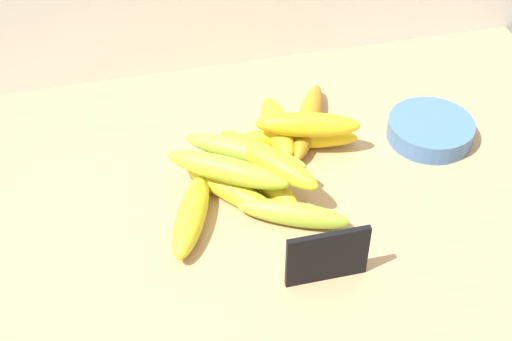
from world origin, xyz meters
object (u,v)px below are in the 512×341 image
object	(u,v)px
banana_2	(191,216)
fruit_bowl	(430,130)
banana_4	(257,175)
banana_9	(227,170)
banana_10	(308,125)
banana_0	(308,121)
banana_3	(277,127)
banana_7	(245,152)
chalkboard_sign	(327,258)
banana_8	(267,159)
banana_1	(235,193)
banana_5	(299,138)
banana_6	(292,214)

from	to	relation	value
banana_2	fruit_bowl	bearing A→B (deg)	14.44
banana_2	banana_4	xyz separation A→B (cm)	(11.00, 6.44, -0.22)
banana_9	banana_10	size ratio (longest dim) A/B	1.16
banana_9	banana_0	bearing A→B (deg)	37.70
banana_3	banana_7	bearing A→B (deg)	-130.72
chalkboard_sign	fruit_bowl	size ratio (longest dim) A/B	0.80
fruit_bowl	banana_8	distance (cm)	29.21
banana_1	banana_10	world-z (taller)	banana_10
banana_8	banana_9	world-z (taller)	banana_8
banana_4	banana_9	size ratio (longest dim) A/B	1.03
banana_5	banana_6	distance (cm)	17.04
banana_2	banana_3	world-z (taller)	banana_3
banana_10	banana_5	bearing A→B (deg)	117.74
chalkboard_sign	banana_8	distance (cm)	19.00
fruit_bowl	banana_2	xyz separation A→B (cm)	(-40.72, -10.49, 0.39)
banana_7	banana_8	size ratio (longest dim) A/B	1.03
banana_6	banana_9	xyz separation A→B (cm)	(-7.80, 7.41, 3.52)
chalkboard_sign	banana_2	size ratio (longest dim) A/B	0.68
banana_0	banana_4	world-z (taller)	same
banana_1	banana_4	size ratio (longest dim) A/B	0.93
banana_2	banana_1	bearing A→B (deg)	26.77
banana_3	banana_7	distance (cm)	11.66
chalkboard_sign	banana_2	xyz separation A→B (cm)	(-15.48, 13.42, -1.84)
banana_3	banana_0	bearing A→B (deg)	8.46
chalkboard_sign	banana_10	bearing A→B (deg)	79.02
banana_0	banana_7	size ratio (longest dim) A/B	1.03
banana_4	banana_6	size ratio (longest dim) A/B	1.20
banana_3	banana_9	size ratio (longest dim) A/B	0.81
banana_4	banana_5	world-z (taller)	banana_4
banana_4	banana_8	size ratio (longest dim) A/B	1.05
banana_3	banana_10	bearing A→B (deg)	-51.13
banana_6	banana_10	bearing A→B (deg)	66.19
fruit_bowl	banana_3	world-z (taller)	banana_3
fruit_bowl	banana_6	xyz separation A→B (cm)	(-26.75, -13.13, 0.15)
fruit_bowl	banana_4	distance (cm)	30.00
banana_0	banana_3	size ratio (longest dim) A/B	1.30
banana_2	banana_5	xyz separation A→B (cm)	(19.62, 13.43, -0.33)
banana_4	banana_6	world-z (taller)	same
banana_4	fruit_bowl	bearing A→B (deg)	7.75
banana_2	banana_7	bearing A→B (deg)	39.59
fruit_bowl	banana_1	distance (cm)	34.43
fruit_bowl	banana_3	size ratio (longest dim) A/B	0.90
fruit_bowl	banana_4	xyz separation A→B (cm)	(-29.72, -4.05, 0.18)
banana_0	banana_4	xyz separation A→B (cm)	(-11.21, -10.73, -0.03)
banana_4	banana_7	bearing A→B (deg)	135.44
banana_7	fruit_bowl	bearing A→B (deg)	4.77
fruit_bowl	banana_10	distance (cm)	20.70
banana_3	banana_8	distance (cm)	12.54
banana_1	banana_4	distance (cm)	4.94
chalkboard_sign	banana_4	bearing A→B (deg)	102.72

